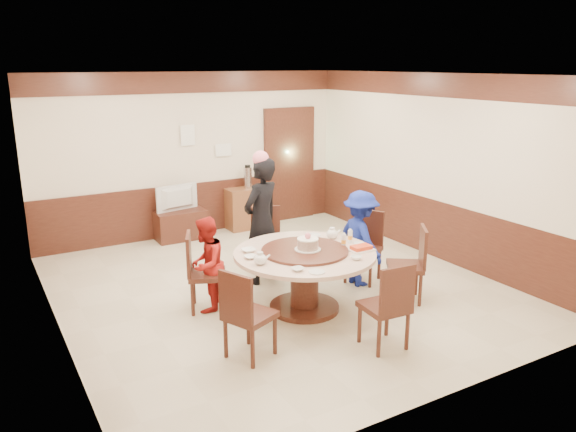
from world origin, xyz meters
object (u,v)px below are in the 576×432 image
banquet_table (305,269)px  television (179,198)px  person_standing (262,221)px  shrimp_platter (361,248)px  side_cabinet (248,208)px  tv_stand (181,225)px  thermos (248,178)px  person_blue (360,238)px  birthday_cake (308,244)px  person_red (206,264)px

banquet_table → television: bearing=95.3°
person_standing → television: (-0.31, 2.42, -0.15)m
shrimp_platter → side_cabinet: size_ratio=0.38×
tv_stand → thermos: 1.48m
person_blue → birthday_cake: 1.15m
tv_stand → side_cabinet: size_ratio=1.06×
birthday_cake → tv_stand: (-0.35, 3.54, -0.60)m
birthday_cake → thermos: 3.70m
shrimp_platter → person_standing: bearing=114.1°
shrimp_platter → side_cabinet: bearing=84.5°
person_blue → television: (-1.42, 3.18, 0.07)m
banquet_table → shrimp_platter: shrimp_platter is taller
banquet_table → person_standing: (-0.01, 1.09, 0.34)m
shrimp_platter → side_cabinet: 3.89m
birthday_cake → television: (-0.35, 3.54, -0.13)m
birthday_cake → side_cabinet: size_ratio=0.39×
television → shrimp_platter: bearing=92.8°
banquet_table → side_cabinet: 3.68m
television → birthday_cake: bearing=84.6°
person_standing → side_cabinet: size_ratio=2.17×
shrimp_platter → banquet_table: bearing=153.5°
birthday_cake → television: birthday_cake is taller
television → side_cabinet: bearing=170.3°
birthday_cake → side_cabinet: bearing=74.9°
thermos → person_standing: bearing=-112.2°
banquet_table → person_red: bearing=149.3°
shrimp_platter → thermos: size_ratio=0.79×
television → side_cabinet: (1.31, 0.03, -0.35)m
birthday_cake → tv_stand: size_ratio=0.37×
side_cabinet → thermos: (0.00, 0.00, 0.56)m
person_red → birthday_cake: person_red is taller
person_blue → tv_stand: size_ratio=1.54×
birthday_cake → side_cabinet: (0.96, 3.57, -0.48)m
birthday_cake → tv_stand: bearing=95.6°
person_blue → person_standing: bearing=58.1°
tv_stand → television: television is taller
person_standing → shrimp_platter: bearing=90.9°
tv_stand → person_standing: bearing=-82.6°
banquet_table → person_red: person_red is taller
shrimp_platter → tv_stand: size_ratio=0.35×
television → person_standing: bearing=86.4°
person_standing → television: 2.44m
person_standing → person_blue: person_standing is taller
side_cabinet → tv_stand: bearing=-178.7°
side_cabinet → thermos: size_ratio=2.11×
tv_stand → television: bearing=0.0°
person_standing → tv_stand: 2.52m
person_standing → television: size_ratio=2.25×
banquet_table → tv_stand: 3.54m
banquet_table → birthday_cake: 0.32m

